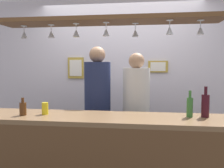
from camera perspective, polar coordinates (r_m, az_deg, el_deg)
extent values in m
cube|color=silver|center=(3.72, 2.04, 0.94)|extent=(4.40, 0.06, 2.60)
cube|color=brown|center=(2.34, -1.48, -8.42)|extent=(2.70, 0.55, 0.04)
cube|color=brown|center=(2.37, -1.33, 15.24)|extent=(2.20, 0.36, 0.04)
cylinder|color=silver|center=(2.69, -20.75, 13.13)|extent=(0.06, 0.06, 0.00)
cylinder|color=silver|center=(2.69, -20.73, 12.55)|extent=(0.01, 0.01, 0.06)
cone|color=silver|center=(2.68, -20.70, 11.18)|extent=(0.07, 0.07, 0.08)
cylinder|color=silver|center=(2.54, -14.69, 13.81)|extent=(0.06, 0.06, 0.00)
cylinder|color=silver|center=(2.53, -14.68, 13.20)|extent=(0.01, 0.01, 0.06)
cone|color=silver|center=(2.52, -14.65, 11.74)|extent=(0.07, 0.07, 0.08)
cylinder|color=silver|center=(2.42, -8.79, 14.38)|extent=(0.06, 0.06, 0.00)
cylinder|color=silver|center=(2.41, -8.78, 13.74)|extent=(0.01, 0.01, 0.06)
cone|color=silver|center=(2.40, -8.76, 12.21)|extent=(0.07, 0.07, 0.08)
cylinder|color=silver|center=(2.34, -1.53, 14.79)|extent=(0.06, 0.06, 0.00)
cylinder|color=silver|center=(2.33, -1.53, 14.13)|extent=(0.01, 0.01, 0.06)
cone|color=silver|center=(2.32, -1.53, 12.54)|extent=(0.07, 0.07, 0.08)
cylinder|color=silver|center=(2.39, 5.75, 14.51)|extent=(0.06, 0.06, 0.00)
cylinder|color=silver|center=(2.39, 5.75, 13.86)|extent=(0.01, 0.01, 0.06)
cone|color=silver|center=(2.38, 5.74, 12.32)|extent=(0.07, 0.07, 0.08)
cylinder|color=silver|center=(2.28, 13.95, 14.91)|extent=(0.06, 0.06, 0.00)
cylinder|color=silver|center=(2.28, 13.94, 14.23)|extent=(0.01, 0.01, 0.06)
cone|color=silver|center=(2.27, 13.90, 12.61)|extent=(0.07, 0.07, 0.08)
cylinder|color=silver|center=(2.37, 20.88, 14.35)|extent=(0.06, 0.06, 0.00)
cylinder|color=silver|center=(2.37, 20.86, 13.70)|extent=(0.01, 0.01, 0.06)
cone|color=silver|center=(2.36, 20.82, 12.14)|extent=(0.07, 0.07, 0.08)
cube|color=#2D334C|center=(3.21, -3.50, -15.70)|extent=(0.17, 0.18, 0.84)
cylinder|color=navy|center=(3.03, -3.57, -1.56)|extent=(0.34, 0.34, 0.73)
sphere|color=#9E7556|center=(3.02, -3.62, 7.17)|extent=(0.21, 0.21, 0.21)
cube|color=#2D334C|center=(3.16, 5.84, -16.41)|extent=(0.17, 0.18, 0.80)
cylinder|color=white|center=(2.98, 5.95, -2.80)|extent=(0.34, 0.34, 0.70)
sphere|color=#9E7556|center=(2.96, 6.02, 5.66)|extent=(0.20, 0.20, 0.20)
cylinder|color=#336B2D|center=(2.40, 18.48, -5.45)|extent=(0.06, 0.06, 0.19)
cylinder|color=#336B2D|center=(2.38, 18.56, -2.36)|extent=(0.03, 0.03, 0.07)
cylinder|color=#380F19|center=(2.44, 21.87, -5.01)|extent=(0.08, 0.08, 0.22)
cylinder|color=#380F19|center=(2.42, 21.97, -1.50)|extent=(0.03, 0.03, 0.08)
cylinder|color=#512D14|center=(2.52, -20.96, -5.71)|extent=(0.07, 0.07, 0.13)
cylinder|color=#512D14|center=(2.51, -21.02, -3.69)|extent=(0.03, 0.03, 0.05)
cylinder|color=yellow|center=(2.50, -16.07, -5.77)|extent=(0.07, 0.07, 0.12)
cube|color=#B29338|center=(3.66, 11.18, 4.20)|extent=(0.30, 0.02, 0.18)
cube|color=white|center=(3.65, 11.19, 4.20)|extent=(0.23, 0.01, 0.14)
cube|color=#B29338|center=(3.81, -8.85, 3.91)|extent=(0.26, 0.02, 0.34)
cube|color=white|center=(3.80, -8.90, 3.91)|extent=(0.20, 0.01, 0.26)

